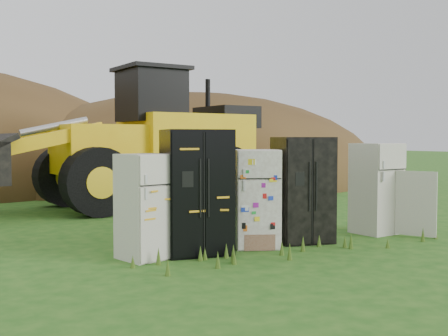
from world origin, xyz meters
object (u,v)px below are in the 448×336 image
at_px(fridge_black_side, 197,192).
at_px(fridge_dark_mid, 303,190).
at_px(fridge_leftmost, 145,206).
at_px(fridge_sticker, 256,198).
at_px(wheel_loader, 119,137).
at_px(fridge_open_door, 376,188).

relative_size(fridge_black_side, fridge_dark_mid, 1.06).
distance_m(fridge_leftmost, fridge_dark_mid, 2.91).
distance_m(fridge_sticker, wheel_loader, 6.27).
height_order(fridge_leftmost, fridge_sticker, fridge_sticker).
bearing_deg(fridge_open_door, fridge_black_side, 175.16).
distance_m(fridge_leftmost, wheel_loader, 6.42).
bearing_deg(wheel_loader, fridge_sticker, -90.80).
xyz_separation_m(fridge_sticker, fridge_open_door, (2.75, 0.08, 0.05)).
relative_size(fridge_black_side, fridge_sticker, 1.20).
bearing_deg(fridge_black_side, fridge_open_door, 11.40).
distance_m(fridge_black_side, wheel_loader, 6.28).
xyz_separation_m(fridge_dark_mid, fridge_open_door, (1.79, 0.06, -0.06)).
height_order(fridge_dark_mid, fridge_open_door, fridge_dark_mid).
height_order(fridge_sticker, fridge_open_door, fridge_open_door).
xyz_separation_m(fridge_black_side, fridge_open_door, (3.86, 0.08, -0.11)).
bearing_deg(fridge_open_door, wheel_loader, 111.02).
distance_m(fridge_leftmost, fridge_black_side, 0.86).
bearing_deg(fridge_sticker, fridge_leftmost, -158.34).
xyz_separation_m(fridge_black_side, fridge_sticker, (1.11, 0.00, -0.16)).
xyz_separation_m(fridge_dark_mid, wheel_loader, (-1.32, 6.15, 0.94)).
distance_m(fridge_dark_mid, wheel_loader, 6.36).
bearing_deg(fridge_open_door, fridge_leftmost, 174.42).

